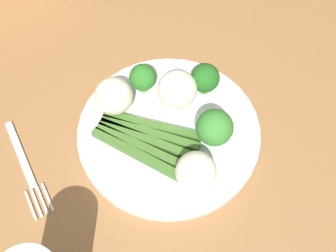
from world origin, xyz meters
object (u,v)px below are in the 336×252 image
dining_table (147,175)px  broccoli_outer_edge (205,78)px  plate (168,130)px  cauliflower_back (196,172)px  chair (4,41)px  asparagus_bundle (146,140)px  cauliflower_front (112,97)px  broccoli_left (143,78)px  fork (26,168)px  broccoli_right (215,128)px  cauliflower_back_right (177,90)px

dining_table → broccoli_outer_edge: broccoli_outer_edge is taller
plate → cauliflower_back: bearing=79.7°
chair → plate: (-0.12, 0.57, 0.24)m
plate → asparagus_bundle: bearing=3.5°
cauliflower_front → chair: bearing=-81.4°
plate → broccoli_outer_edge: broccoli_outer_edge is taller
asparagus_bundle → broccoli_left: 0.10m
plate → fork: plate is taller
chair → broccoli_left: chair is taller
broccoli_right → cauliflower_front: bearing=-55.7°
dining_table → cauliflower_back_right: size_ratio=24.88×
broccoli_left → cauliflower_back_right: size_ratio=0.85×
broccoli_right → broccoli_left: 0.14m
dining_table → cauliflower_back: (-0.03, 0.09, 0.14)m
chair → asparagus_bundle: chair is taller
chair → broccoli_right: chair is taller
asparagus_bundle → cauliflower_back_right: bearing=81.0°
cauliflower_front → fork: bearing=3.8°
plate → broccoli_outer_edge: 0.10m
broccoli_right → broccoli_outer_edge: broccoli_right is taller
asparagus_bundle → broccoli_outer_edge: size_ratio=2.92×
chair → cauliflower_front: bearing=106.2°
chair → plate: chair is taller
chair → broccoli_left: bearing=112.6°
cauliflower_back → cauliflower_back_right: bearing=-114.2°
dining_table → cauliflower_front: size_ratio=26.18×
broccoli_left → broccoli_right: bearing=103.6°
chair → broccoli_left: 0.57m
asparagus_bundle → cauliflower_front: bearing=153.1°
cauliflower_back_right → cauliflower_back: bearing=65.8°
asparagus_bundle → broccoli_outer_edge: (-0.12, -0.03, 0.02)m
asparagus_bundle → chair: bearing=155.5°
broccoli_right → broccoli_outer_edge: size_ratio=1.18×
broccoli_left → fork: bearing=4.0°
plate → broccoli_right: size_ratio=4.23×
plate → cauliflower_back_right: size_ratio=4.53×
dining_table → cauliflower_back_right: bearing=-157.6°
dining_table → cauliflower_back: bearing=108.2°
plate → fork: 0.21m
asparagus_bundle → broccoli_right: bearing=24.7°
asparagus_bundle → cauliflower_back_right: (-0.08, -0.03, 0.02)m
cauliflower_back_right → fork: (0.24, -0.03, -0.04)m
broccoli_left → plate: bearing=84.2°
broccoli_right → fork: bearing=-26.3°
broccoli_left → cauliflower_back_right: bearing=122.1°
asparagus_bundle → broccoli_left: broccoli_left is taller
broccoli_left → cauliflower_back: cauliflower_back is taller
broccoli_left → cauliflower_front: 0.06m
cauliflower_back → dining_table: bearing=-71.8°
dining_table → broccoli_right: bearing=148.7°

